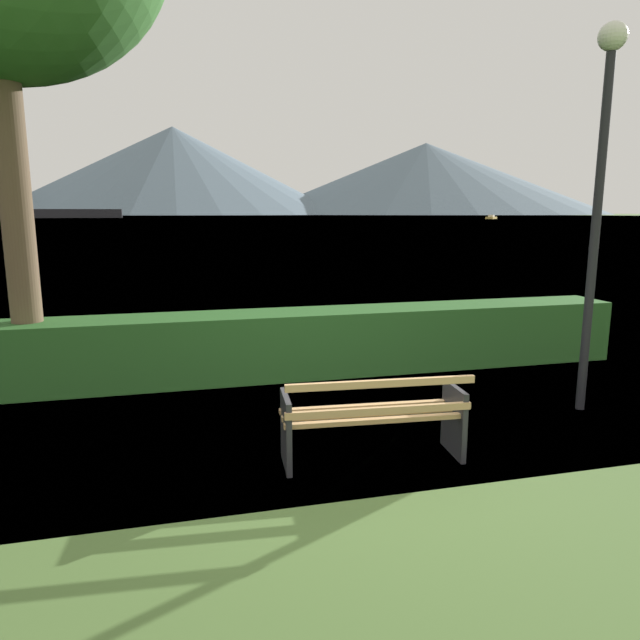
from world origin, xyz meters
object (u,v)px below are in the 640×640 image
at_px(park_bench, 373,418).
at_px(cargo_ship_large, 18,210).
at_px(lamp_post, 602,161).
at_px(fishing_boat_near, 491,217).

xyz_separation_m(park_bench, cargo_ship_large, (-63.13, 252.34, 2.69)).
xyz_separation_m(lamp_post, cargo_ship_large, (-66.00, 251.56, 0.26)).
distance_m(park_bench, lamp_post, 3.84).
relative_size(park_bench, lamp_post, 0.41).
xyz_separation_m(cargo_ship_large, fishing_boat_near, (167.72, -77.77, -2.59)).
height_order(lamp_post, fishing_boat_near, lamp_post).
relative_size(park_bench, fishing_boat_near, 0.24).
height_order(lamp_post, cargo_ship_large, cargo_ship_large).
height_order(cargo_ship_large, fishing_boat_near, cargo_ship_large).
height_order(park_bench, cargo_ship_large, cargo_ship_large).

